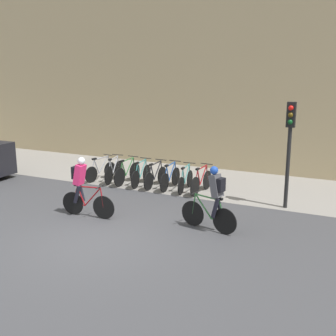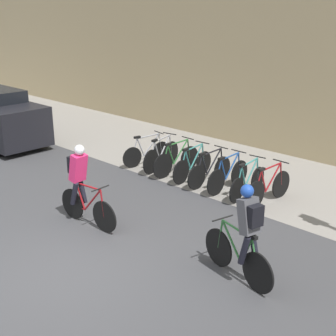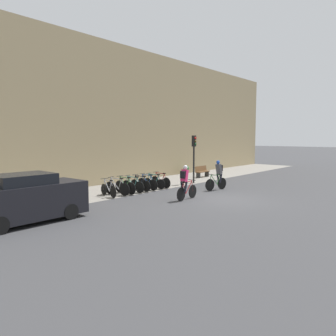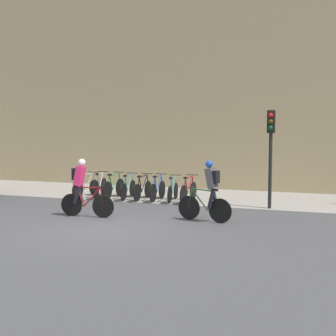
# 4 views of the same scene
# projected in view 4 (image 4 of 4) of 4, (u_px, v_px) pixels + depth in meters

# --- Properties ---
(ground) EXTENTS (200.00, 200.00, 0.00)m
(ground) POSITION_uv_depth(u_px,v_px,m) (103.00, 230.00, 12.56)
(ground) COLOR #3D3D3F
(kerb_strip) EXTENTS (44.00, 4.50, 0.01)m
(kerb_strip) POSITION_uv_depth(u_px,v_px,m) (178.00, 195.00, 18.93)
(kerb_strip) COLOR gray
(kerb_strip) RESTS_ON ground
(building_facade) EXTENTS (44.00, 0.60, 9.61)m
(building_facade) POSITION_uv_depth(u_px,v_px,m) (195.00, 81.00, 20.92)
(building_facade) COLOR tan
(building_facade) RESTS_ON ground
(cyclist_pink) EXTENTS (1.75, 0.46, 1.79)m
(cyclist_pink) POSITION_uv_depth(u_px,v_px,m) (82.00, 186.00, 14.33)
(cyclist_pink) COLOR black
(cyclist_pink) RESTS_ON ground
(cyclist_grey) EXTENTS (1.70, 0.57, 1.80)m
(cyclist_grey) POSITION_uv_depth(u_px,v_px,m) (209.00, 190.00, 13.55)
(cyclist_grey) COLOR black
(cyclist_grey) RESTS_ON ground
(parked_bike_0) EXTENTS (0.48, 1.64, 0.95)m
(parked_bike_0) POSITION_uv_depth(u_px,v_px,m) (86.00, 187.00, 18.53)
(parked_bike_0) COLOR black
(parked_bike_0) RESTS_ON ground
(parked_bike_1) EXTENTS (0.47, 1.73, 0.99)m
(parked_bike_1) POSITION_uv_depth(u_px,v_px,m) (100.00, 187.00, 18.34)
(parked_bike_1) COLOR black
(parked_bike_1) RESTS_ON ground
(parked_bike_2) EXTENTS (0.46, 1.77, 0.99)m
(parked_bike_2) POSITION_uv_depth(u_px,v_px,m) (114.00, 187.00, 18.15)
(parked_bike_2) COLOR black
(parked_bike_2) RESTS_ON ground
(parked_bike_3) EXTENTS (0.46, 1.71, 0.97)m
(parked_bike_3) POSITION_uv_depth(u_px,v_px,m) (128.00, 188.00, 17.95)
(parked_bike_3) COLOR black
(parked_bike_3) RESTS_ON ground
(parked_bike_4) EXTENTS (0.46, 1.71, 0.96)m
(parked_bike_4) POSITION_uv_depth(u_px,v_px,m) (143.00, 189.00, 17.76)
(parked_bike_4) COLOR black
(parked_bike_4) RESTS_ON ground
(parked_bike_5) EXTENTS (0.46, 1.68, 0.98)m
(parked_bike_5) POSITION_uv_depth(u_px,v_px,m) (158.00, 190.00, 17.57)
(parked_bike_5) COLOR black
(parked_bike_5) RESTS_ON ground
(parked_bike_6) EXTENTS (0.46, 1.68, 0.95)m
(parked_bike_6) POSITION_uv_depth(u_px,v_px,m) (173.00, 191.00, 17.38)
(parked_bike_6) COLOR black
(parked_bike_6) RESTS_ON ground
(parked_bike_7) EXTENTS (0.46, 1.72, 0.98)m
(parked_bike_7) POSITION_uv_depth(u_px,v_px,m) (188.00, 191.00, 17.19)
(parked_bike_7) COLOR black
(parked_bike_7) RESTS_ON ground
(traffic_light_pole) EXTENTS (0.26, 0.30, 3.32)m
(traffic_light_pole) POSITION_uv_depth(u_px,v_px,m) (271.00, 140.00, 15.66)
(traffic_light_pole) COLOR black
(traffic_light_pole) RESTS_ON ground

